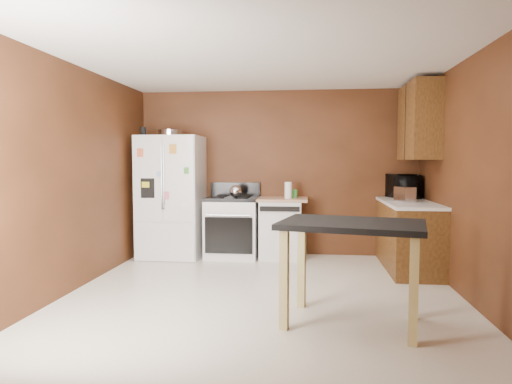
% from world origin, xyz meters
% --- Properties ---
extents(floor, '(4.50, 4.50, 0.00)m').
position_xyz_m(floor, '(0.00, 0.00, 0.00)').
color(floor, silver).
rests_on(floor, ground).
extents(ceiling, '(4.50, 4.50, 0.00)m').
position_xyz_m(ceiling, '(0.00, 0.00, 2.50)').
color(ceiling, white).
rests_on(ceiling, ground).
extents(wall_back, '(4.20, 0.00, 4.20)m').
position_xyz_m(wall_back, '(0.00, 2.25, 1.25)').
color(wall_back, '#582D17').
rests_on(wall_back, ground).
extents(wall_front, '(4.20, 0.00, 4.20)m').
position_xyz_m(wall_front, '(0.00, -2.25, 1.25)').
color(wall_front, '#582D17').
rests_on(wall_front, ground).
extents(wall_left, '(0.00, 4.50, 4.50)m').
position_xyz_m(wall_left, '(-2.10, 0.00, 1.25)').
color(wall_left, '#582D17').
rests_on(wall_left, ground).
extents(wall_right, '(0.00, 4.50, 4.50)m').
position_xyz_m(wall_right, '(2.10, 0.00, 1.25)').
color(wall_right, '#582D17').
rests_on(wall_right, ground).
extents(roasting_pan, '(0.37, 0.37, 0.09)m').
position_xyz_m(roasting_pan, '(-1.56, 1.92, 1.85)').
color(roasting_pan, silver).
rests_on(roasting_pan, refrigerator).
extents(pen_cup, '(0.08, 0.08, 0.13)m').
position_xyz_m(pen_cup, '(-1.92, 1.74, 1.86)').
color(pen_cup, black).
rests_on(pen_cup, refrigerator).
extents(kettle, '(0.18, 0.18, 0.18)m').
position_xyz_m(kettle, '(-0.57, 1.80, 0.99)').
color(kettle, silver).
rests_on(kettle, gas_range).
extents(paper_towel, '(0.13, 0.13, 0.24)m').
position_xyz_m(paper_towel, '(0.19, 1.85, 1.01)').
color(paper_towel, white).
rests_on(paper_towel, dishwasher).
extents(green_canister, '(0.14, 0.14, 0.12)m').
position_xyz_m(green_canister, '(0.26, 2.01, 0.95)').
color(green_canister, green).
rests_on(green_canister, dishwasher).
extents(toaster, '(0.25, 0.31, 0.20)m').
position_xyz_m(toaster, '(1.74, 1.41, 1.00)').
color(toaster, silver).
rests_on(toaster, right_cabinets).
extents(microwave, '(0.52, 0.64, 0.31)m').
position_xyz_m(microwave, '(1.84, 2.04, 1.06)').
color(microwave, black).
rests_on(microwave, right_cabinets).
extents(refrigerator, '(0.90, 0.80, 1.80)m').
position_xyz_m(refrigerator, '(-1.55, 1.86, 0.90)').
color(refrigerator, white).
rests_on(refrigerator, ground).
extents(gas_range, '(0.76, 0.68, 1.10)m').
position_xyz_m(gas_range, '(-0.64, 1.92, 0.46)').
color(gas_range, white).
rests_on(gas_range, ground).
extents(dishwasher, '(0.78, 0.63, 0.89)m').
position_xyz_m(dishwasher, '(0.08, 1.95, 0.45)').
color(dishwasher, white).
rests_on(dishwasher, ground).
extents(right_cabinets, '(0.63, 1.58, 2.45)m').
position_xyz_m(right_cabinets, '(1.84, 1.48, 0.91)').
color(right_cabinets, brown).
rests_on(right_cabinets, ground).
extents(island, '(1.36, 1.06, 0.91)m').
position_xyz_m(island, '(0.85, -0.71, 0.77)').
color(island, black).
rests_on(island, ground).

